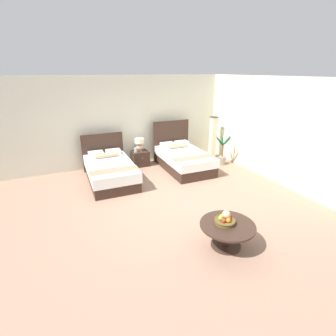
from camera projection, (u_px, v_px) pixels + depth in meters
ground_plane at (177, 202)px, 6.06m from camera, size 9.70×9.90×0.02m
wall_back at (134, 121)px, 8.23m from camera, size 9.70×0.12×2.77m
wall_side_right at (269, 129)px, 7.08m from camera, size 0.12×5.50×2.77m
bed_near_window at (110, 170)px, 7.09m from camera, size 1.27×2.11×1.15m
bed_near_corner at (183, 159)px, 7.98m from camera, size 1.29×2.11×1.35m
nightstand at (140, 158)px, 8.25m from camera, size 0.52×0.45×0.49m
table_lamp at (139, 143)px, 8.09m from camera, size 0.29×0.29×0.42m
vase at (136, 150)px, 8.04m from camera, size 0.10×0.10×0.14m
coffee_table at (227, 230)px, 4.41m from camera, size 0.95×0.95×0.44m
fruit_bowl at (225, 219)px, 4.39m from camera, size 0.36×0.36×0.20m
floor_lamp_corner at (213, 138)px, 8.85m from camera, size 0.23×0.23×1.44m
potted_palm at (222, 155)px, 8.32m from camera, size 0.57×0.47×0.98m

